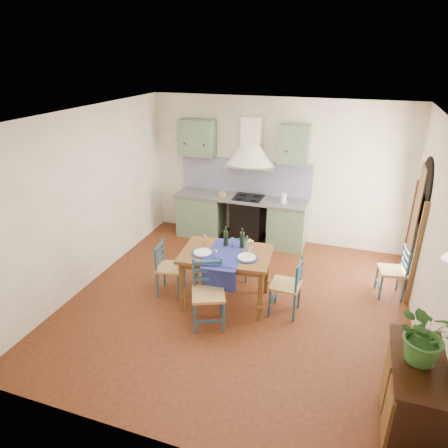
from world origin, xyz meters
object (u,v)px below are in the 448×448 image
(chair_near, at_px, (208,293))
(dining_table, at_px, (226,259))
(sideboard, at_px, (412,397))
(potted_plant, at_px, (427,334))

(chair_near, bearing_deg, dining_table, 84.36)
(sideboard, relative_size, potted_plant, 1.78)
(potted_plant, bearing_deg, chair_near, 157.75)
(dining_table, bearing_deg, potted_plant, -33.63)
(dining_table, bearing_deg, chair_near, -95.64)
(dining_table, bearing_deg, sideboard, -34.16)
(chair_near, distance_m, potted_plant, 2.80)
(sideboard, distance_m, potted_plant, 0.72)
(dining_table, distance_m, chair_near, 0.65)
(chair_near, height_order, sideboard, chair_near)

